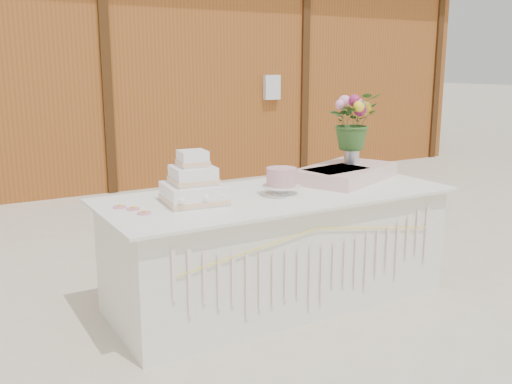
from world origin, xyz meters
TOP-DOWN VIEW (x-y plane):
  - ground at (0.00, 0.00)m, footprint 80.00×80.00m
  - barn at (-0.01, 5.99)m, footprint 12.60×4.60m
  - cake_table at (0.00, -0.00)m, footprint 2.40×1.00m
  - wedding_cake at (-0.61, 0.04)m, footprint 0.40×0.40m
  - pink_cake_stand at (-0.01, -0.06)m, footprint 0.26×0.26m
  - satin_runner at (0.68, 0.13)m, footprint 0.94×0.76m
  - flower_vase at (0.80, 0.20)m, footprint 0.12×0.12m
  - bouquet at (0.80, 0.20)m, footprint 0.42×0.37m
  - loose_flowers at (-1.02, 0.01)m, footprint 0.27×0.42m

SIDE VIEW (x-z plane):
  - ground at x=0.00m, z-range 0.00..0.00m
  - cake_table at x=0.00m, z-range 0.00..0.77m
  - loose_flowers at x=-1.02m, z-range 0.77..0.79m
  - satin_runner at x=0.68m, z-range 0.77..0.87m
  - pink_cake_stand at x=-0.01m, z-range 0.78..0.97m
  - wedding_cake at x=-0.61m, z-range 0.72..1.05m
  - flower_vase at x=0.80m, z-range 0.87..1.03m
  - bouquet at x=0.80m, z-range 1.03..1.47m
  - barn at x=-0.01m, z-range 0.03..3.33m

